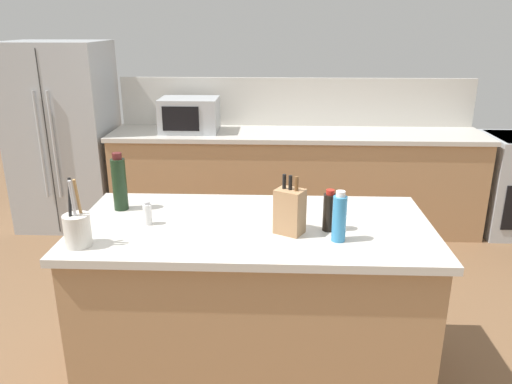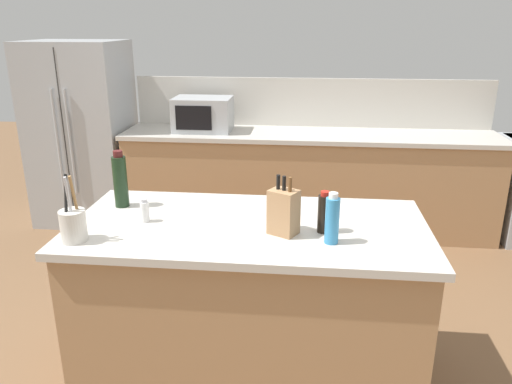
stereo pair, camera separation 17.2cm
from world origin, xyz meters
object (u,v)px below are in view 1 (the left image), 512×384
knife_block (290,211)px  dish_soap_bottle (339,218)px  wine_bottle (119,183)px  utensil_crock (77,229)px  salt_shaker (148,214)px  soy_sauce_bottle (329,211)px  refrigerator (65,136)px  microwave (189,115)px

knife_block → dish_soap_bottle: knife_block is taller
wine_bottle → dish_soap_bottle: wine_bottle is taller
utensil_crock → salt_shaker: bearing=46.1°
salt_shaker → soy_sauce_bottle: 0.90m
refrigerator → wine_bottle: size_ratio=5.53×
wine_bottle → soy_sauce_bottle: 1.13m
dish_soap_bottle → refrigerator: bearing=133.5°
knife_block → utensil_crock: size_ratio=0.91×
dish_soap_bottle → wine_bottle: bearing=162.1°
microwave → soy_sauce_bottle: microwave is taller
utensil_crock → wine_bottle: utensil_crock is taller
refrigerator → salt_shaker: bearing=-58.9°
refrigerator → soy_sauce_bottle: size_ratio=8.38×
wine_bottle → salt_shaker: (0.20, -0.21, -0.09)m
refrigerator → dish_soap_bottle: refrigerator is taller
knife_block → salt_shaker: bearing=-157.6°
knife_block → microwave: bearing=139.2°
microwave → salt_shaker: (0.16, -2.22, -0.10)m
microwave → dish_soap_bottle: size_ratio=2.15×
knife_block → soy_sauce_bottle: knife_block is taller
microwave → salt_shaker: size_ratio=4.33×
refrigerator → dish_soap_bottle: 3.36m
soy_sauce_bottle → utensil_crock: bearing=-168.9°
utensil_crock → dish_soap_bottle: size_ratio=1.31×
microwave → utensil_crock: size_ratio=1.64×
microwave → utensil_crock: utensil_crock is taller
refrigerator → utensil_crock: bearing=-66.3°
dish_soap_bottle → knife_block: bearing=160.1°
utensil_crock → dish_soap_bottle: utensil_crock is taller
dish_soap_bottle → soy_sauce_bottle: bearing=105.2°
knife_block → utensil_crock: utensil_crock is taller
salt_shaker → soy_sauce_bottle: (0.90, -0.04, 0.04)m
salt_shaker → wine_bottle: bearing=133.7°
microwave → utensil_crock: bearing=-92.2°
salt_shaker → knife_block: bearing=-6.2°
wine_bottle → dish_soap_bottle: 1.19m
utensil_crock → salt_shaker: size_ratio=2.65×
utensil_crock → soy_sauce_bottle: size_ratio=1.54×
salt_shaker → microwave: bearing=94.0°
refrigerator → dish_soap_bottle: bearing=-46.5°
microwave → wine_bottle: wine_bottle is taller
wine_bottle → dish_soap_bottle: size_ratio=1.29×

